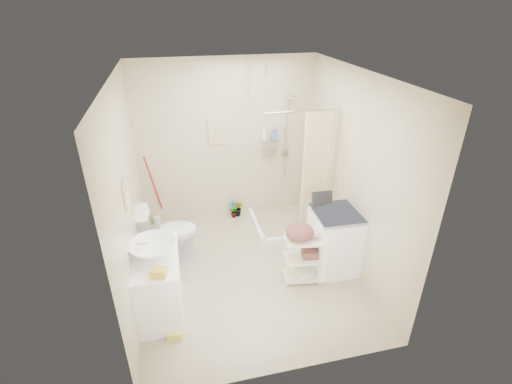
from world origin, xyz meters
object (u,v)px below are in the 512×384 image
(vanity, at_px, (159,284))
(washing_machine, at_px, (335,240))
(toilet, at_px, (168,233))
(laundry_rack, at_px, (306,254))

(vanity, height_order, washing_machine, washing_machine)
(toilet, distance_m, laundry_rack, 1.92)
(washing_machine, xyz_separation_m, laundry_rack, (-0.45, -0.13, -0.06))
(vanity, bearing_deg, washing_machine, 7.83)
(washing_machine, bearing_deg, toilet, 163.76)
(vanity, relative_size, laundry_rack, 1.19)
(vanity, distance_m, toilet, 1.02)
(washing_machine, bearing_deg, laundry_rack, -162.27)
(toilet, height_order, laundry_rack, toilet)
(vanity, xyz_separation_m, laundry_rack, (1.85, 0.17, -0.02))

